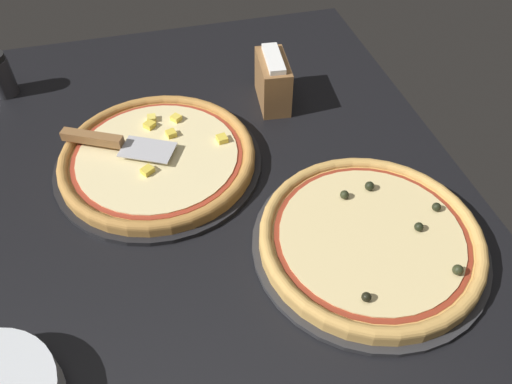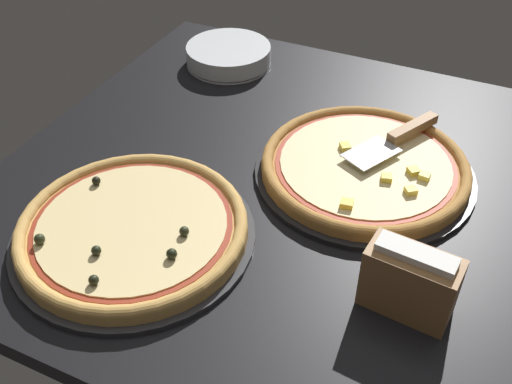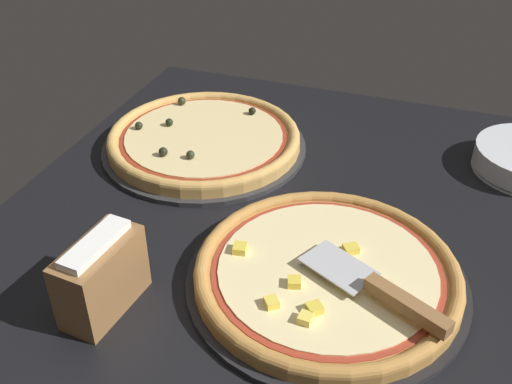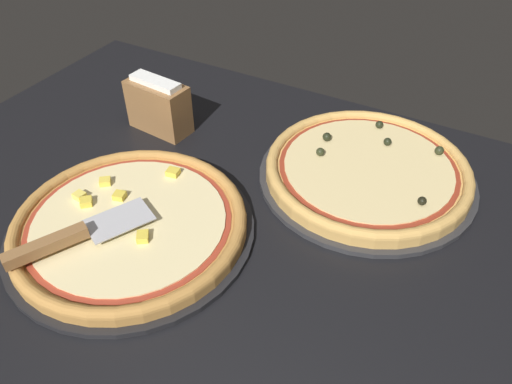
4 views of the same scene
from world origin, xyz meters
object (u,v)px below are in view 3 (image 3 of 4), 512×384
(serving_spatula, at_px, (391,296))
(pizza_back, at_px, (204,138))
(pizza_front, at_px, (327,272))
(napkin_holder, at_px, (101,276))

(serving_spatula, bearing_deg, pizza_back, 50.94)
(pizza_front, xyz_separation_m, napkin_holder, (-0.15, 0.29, 0.03))
(pizza_back, height_order, napkin_holder, napkin_holder)
(pizza_back, xyz_separation_m, napkin_holder, (-0.46, -0.05, 0.03))
(serving_spatula, xyz_separation_m, napkin_holder, (-0.11, 0.39, 0.01))
(serving_spatula, distance_m, napkin_holder, 0.40)
(pizza_front, bearing_deg, napkin_holder, 117.85)
(napkin_holder, bearing_deg, serving_spatula, -74.65)
(pizza_front, distance_m, serving_spatula, 0.11)
(pizza_front, xyz_separation_m, pizza_back, (0.31, 0.34, 0.00))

